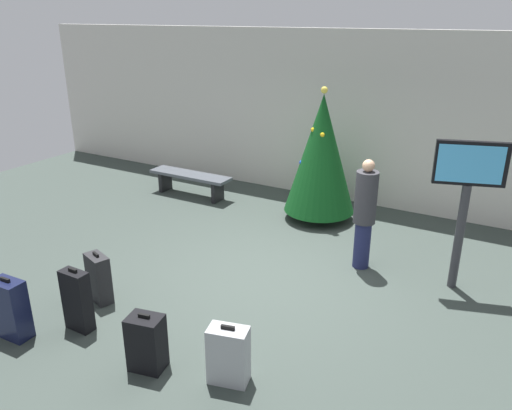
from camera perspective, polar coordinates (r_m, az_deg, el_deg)
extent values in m
plane|color=#38423D|center=(7.35, 1.15, -8.12)|extent=(16.00, 16.00, 0.00)
cube|color=beige|center=(10.01, 11.57, 9.53)|extent=(16.00, 0.20, 3.31)
cylinder|color=#4C3319|center=(9.36, 7.10, -1.03)|extent=(0.12, 0.12, 0.18)
cone|color=#0F4719|center=(9.00, 7.42, 5.76)|extent=(1.27, 1.27, 2.12)
sphere|color=#F2D84C|center=(8.78, 7.77, 12.82)|extent=(0.12, 0.12, 0.12)
sphere|color=blue|center=(9.01, 5.18, 4.83)|extent=(0.08, 0.08, 0.08)
sphere|color=blue|center=(9.29, 8.92, 5.02)|extent=(0.08, 0.08, 0.08)
sphere|color=blue|center=(9.12, 6.42, 7.34)|extent=(0.08, 0.08, 0.08)
sphere|color=blue|center=(9.21, 5.51, 5.17)|extent=(0.08, 0.08, 0.08)
sphere|color=yellow|center=(8.72, 7.55, 7.91)|extent=(0.08, 0.08, 0.08)
sphere|color=yellow|center=(8.83, 6.50, 8.50)|extent=(0.08, 0.08, 0.08)
cylinder|color=#333338|center=(7.30, 22.05, -3.43)|extent=(0.12, 0.12, 1.49)
cube|color=black|center=(6.97, 23.21, 4.37)|extent=(0.88, 0.34, 0.58)
cube|color=#4CB2F2|center=(6.92, 23.15, 4.28)|extent=(0.77, 0.25, 0.49)
cube|color=#4C5159|center=(10.44, -7.49, 3.40)|extent=(1.80, 0.44, 0.06)
cube|color=black|center=(10.92, -10.26, 2.70)|extent=(0.08, 0.35, 0.42)
cube|color=black|center=(10.14, -4.38, 1.56)|extent=(0.08, 0.35, 0.42)
cylinder|color=#1E234C|center=(7.63, 11.94, -4.41)|extent=(0.24, 0.24, 0.72)
cylinder|color=#333338|center=(7.35, 12.38, 0.85)|extent=(0.45, 0.45, 0.77)
sphere|color=tan|center=(7.20, 12.67, 4.38)|extent=(0.18, 0.18, 0.18)
cube|color=black|center=(6.42, -19.65, -10.19)|extent=(0.36, 0.17, 0.77)
cube|color=black|center=(6.22, -20.11, -6.98)|extent=(0.12, 0.03, 0.04)
cube|color=#9EA0A5|center=(5.34, -3.15, -16.68)|extent=(0.46, 0.33, 0.63)
cube|color=black|center=(5.14, -3.22, -13.72)|extent=(0.15, 0.06, 0.04)
cube|color=#141938|center=(6.58, -26.06, -10.58)|extent=(0.41, 0.25, 0.73)
cube|color=black|center=(6.40, -26.61, -7.60)|extent=(0.14, 0.04, 0.04)
cube|color=#232326|center=(6.94, -17.42, -7.95)|extent=(0.42, 0.31, 0.66)
cube|color=black|center=(6.79, -17.74, -5.38)|extent=(0.13, 0.07, 0.04)
cube|color=black|center=(5.62, -12.33, -15.05)|extent=(0.42, 0.34, 0.63)
cube|color=black|center=(5.43, -12.60, -12.20)|extent=(0.13, 0.06, 0.04)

